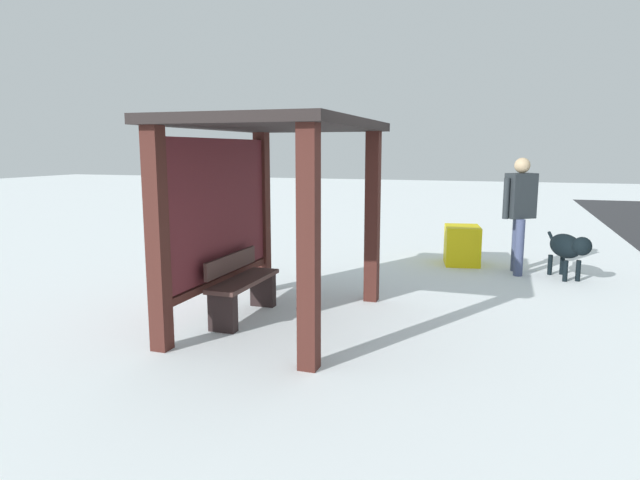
# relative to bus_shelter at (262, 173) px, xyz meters

# --- Properties ---
(ground_plane) EXTENTS (60.00, 60.00, 0.00)m
(ground_plane) POSITION_rel_bus_shelter_xyz_m (0.00, -0.21, -1.67)
(ground_plane) COLOR white
(bus_shelter) EXTENTS (2.72, 1.85, 2.25)m
(bus_shelter) POSITION_rel_bus_shelter_xyz_m (0.00, 0.00, 0.00)
(bus_shelter) COLOR #431F19
(bus_shelter) RESTS_ON ground
(bench_left_inside) EXTENTS (1.24, 0.35, 0.74)m
(bench_left_inside) POSITION_rel_bus_shelter_xyz_m (0.00, 0.27, -1.32)
(bench_left_inside) COLOR #452D29
(bench_left_inside) RESTS_ON ground
(person_walking) EXTENTS (0.55, 0.54, 1.81)m
(person_walking) POSITION_rel_bus_shelter_xyz_m (3.49, -2.77, -0.60)
(person_walking) COLOR #272D32
(person_walking) RESTS_ON ground
(dog) EXTENTS (1.03, 0.60, 0.70)m
(dog) POSITION_rel_bus_shelter_xyz_m (3.30, -3.48, -1.18)
(dog) COLOR black
(dog) RESTS_ON ground
(grit_bin) EXTENTS (0.78, 0.67, 0.65)m
(grit_bin) POSITION_rel_bus_shelter_xyz_m (3.94, -1.89, -1.35)
(grit_bin) COLOR yellow
(grit_bin) RESTS_ON ground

